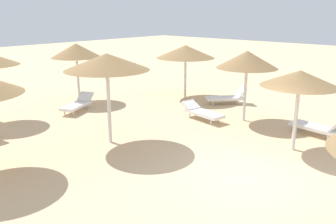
% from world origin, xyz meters
% --- Properties ---
extents(ground_plane, '(80.00, 80.00, 0.00)m').
position_xyz_m(ground_plane, '(0.00, 0.00, 0.00)').
color(ground_plane, '#DBBA8C').
extents(parasol_0, '(2.89, 2.89, 2.62)m').
position_xyz_m(parasol_0, '(5.78, 7.02, 2.30)').
color(parasol_0, silver).
rests_on(parasol_0, ground).
extents(parasol_3, '(2.37, 2.37, 2.78)m').
position_xyz_m(parasol_3, '(1.72, 10.36, 2.44)').
color(parasol_3, silver).
rests_on(parasol_3, ground).
extents(parasol_6, '(2.34, 2.34, 2.54)m').
position_xyz_m(parasol_6, '(2.54, -0.04, 2.28)').
color(parasol_6, silver).
rests_on(parasol_6, ground).
extents(parasol_7, '(2.37, 2.37, 2.78)m').
position_xyz_m(parasol_7, '(4.25, 2.73, 2.44)').
color(parasol_7, silver).
rests_on(parasol_7, ground).
extents(parasol_9, '(2.72, 2.72, 2.97)m').
position_xyz_m(parasol_9, '(-0.90, 4.78, 2.69)').
color(parasol_9, silver).
rests_on(parasol_9, ground).
extents(lounger_0, '(1.81, 1.70, 0.80)m').
position_xyz_m(lounger_0, '(6.06, 4.68, 0.33)').
color(lounger_0, white).
rests_on(lounger_0, ground).
extents(lounger_3, '(2.00, 1.37, 0.68)m').
position_xyz_m(lounger_3, '(0.64, 8.89, 0.31)').
color(lounger_3, white).
rests_on(lounger_3, ground).
extents(lounger_6, '(0.88, 1.93, 0.78)m').
position_xyz_m(lounger_6, '(4.38, -0.17, 0.32)').
color(lounger_6, white).
rests_on(lounger_6, ground).
extents(lounger_7, '(0.94, 1.99, 0.62)m').
position_xyz_m(lounger_7, '(3.25, 4.08, 0.31)').
color(lounger_7, white).
rests_on(lounger_7, ground).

